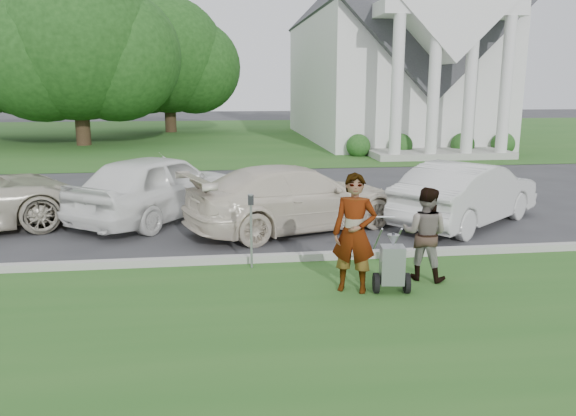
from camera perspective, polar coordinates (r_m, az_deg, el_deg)
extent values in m
plane|color=#333335|center=(9.90, -1.53, -6.50)|extent=(120.00, 120.00, 0.00)
cube|color=#27571E|center=(7.14, 0.95, -14.26)|extent=(80.00, 7.00, 0.01)
cube|color=#27571E|center=(36.47, -5.81, 7.36)|extent=(80.00, 30.00, 0.01)
cube|color=#9E9E93|center=(10.39, -1.84, -5.13)|extent=(80.00, 0.18, 0.15)
cube|color=white|center=(34.76, 9.58, 12.78)|extent=(9.00, 16.00, 7.00)
cube|color=#38383D|center=(34.96, 9.80, 18.52)|extent=(9.19, 17.00, 9.19)
cube|color=#9E9E93|center=(26.25, 15.08, 5.34)|extent=(6.20, 2.60, 0.30)
cylinder|color=white|center=(24.31, 11.01, 11.74)|extent=(0.50, 0.50, 6.00)
cylinder|color=white|center=(24.85, 14.59, 11.59)|extent=(0.50, 0.50, 6.00)
cylinder|color=white|center=(25.48, 18.01, 11.40)|extent=(0.50, 0.50, 6.00)
cylinder|color=white|center=(26.19, 21.24, 11.18)|extent=(0.50, 0.50, 6.00)
cube|color=white|center=(26.07, 16.06, 18.81)|extent=(6.20, 2.00, 0.60)
cube|color=white|center=(26.11, 16.10, 19.46)|extent=(5.09, 2.20, 5.09)
sphere|color=#1E4C19|center=(25.97, 7.16, 6.27)|extent=(1.10, 1.10, 1.10)
sphere|color=#1E4C19|center=(26.54, 11.37, 6.25)|extent=(1.10, 1.10, 1.10)
sphere|color=#1E4C19|center=(27.64, 17.31, 6.17)|extent=(1.10, 1.10, 1.10)
sphere|color=#1E4C19|center=(28.52, 20.99, 6.09)|extent=(1.10, 1.10, 1.10)
cylinder|color=#332316|center=(32.15, -20.20, 8.84)|extent=(0.76, 0.76, 3.20)
sphere|color=#193E13|center=(32.19, -20.74, 15.79)|extent=(8.40, 8.40, 8.40)
sphere|color=#193E13|center=(32.07, -17.11, 14.54)|extent=(6.89, 6.89, 6.89)
sphere|color=#193E13|center=(32.27, -23.77, 14.41)|extent=(7.22, 7.22, 7.22)
sphere|color=#193E13|center=(36.38, -25.71, 14.43)|extent=(7.54, 7.54, 7.54)
cylinder|color=#332316|center=(39.47, -11.88, 9.72)|extent=(0.76, 0.76, 3.00)
sphere|color=#193E13|center=(39.48, -12.12, 14.93)|extent=(7.60, 7.60, 7.60)
sphere|color=#193E13|center=(39.65, -9.50, 13.92)|extent=(6.23, 6.23, 6.23)
sphere|color=#193E13|center=(39.31, -14.39, 14.00)|extent=(6.54, 6.54, 6.54)
cylinder|color=black|center=(8.99, 8.93, -7.54)|extent=(0.12, 0.34, 0.33)
cylinder|color=black|center=(9.07, 11.97, -7.48)|extent=(0.12, 0.34, 0.33)
cylinder|color=#2D2D33|center=(9.03, 10.46, -7.51)|extent=(0.55, 0.11, 0.04)
cube|color=#9A9CA2|center=(8.93, 10.53, -5.70)|extent=(0.40, 0.34, 0.60)
cone|color=#9A9CA2|center=(8.82, 10.64, -3.23)|extent=(0.21, 0.21, 0.18)
cylinder|color=#2D2D33|center=(8.79, 10.66, -2.68)|extent=(0.04, 0.04, 0.07)
cylinder|color=#9A9CA2|center=(9.32, 9.11, -3.12)|extent=(0.14, 0.80, 0.58)
cylinder|color=#9A9CA2|center=(9.38, 10.96, -3.11)|extent=(0.14, 0.80, 0.58)
cylinder|color=#9A9CA2|center=(9.66, 9.72, -0.91)|extent=(0.35, 0.08, 0.03)
imported|color=#999999|center=(8.78, 6.75, -2.66)|extent=(0.81, 0.68, 1.88)
imported|color=#999999|center=(9.57, 13.73, -2.63)|extent=(0.96, 0.91, 1.56)
cylinder|color=#9A9CA2|center=(9.92, -3.75, -2.93)|extent=(0.04, 0.04, 1.17)
cube|color=#2D2D33|center=(9.77, -3.80, 0.83)|extent=(0.10, 0.07, 0.18)
cylinder|color=#9A9CA2|center=(9.75, -3.81, 1.33)|extent=(0.09, 0.09, 0.03)
imported|color=white|center=(13.88, -13.00, 2.18)|extent=(4.33, 5.01, 1.63)
imported|color=beige|center=(12.58, 0.76, 1.05)|extent=(5.40, 3.69, 1.45)
imported|color=silver|center=(13.70, 17.73, 1.43)|extent=(4.45, 3.99, 1.47)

